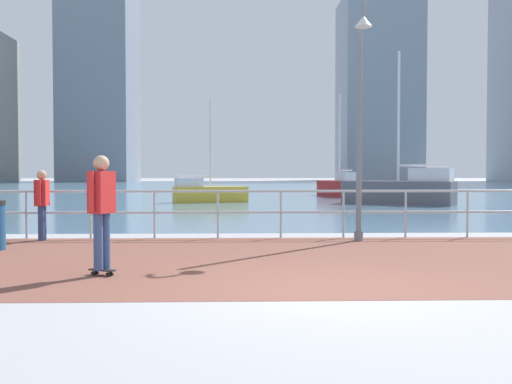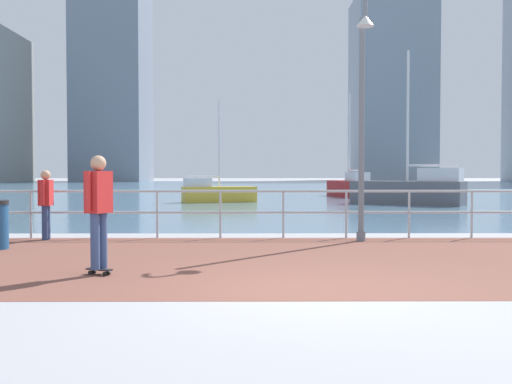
% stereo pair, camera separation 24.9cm
% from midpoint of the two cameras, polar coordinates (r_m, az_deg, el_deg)
% --- Properties ---
extents(ground, '(220.00, 220.00, 0.00)m').
position_cam_midpoint_polar(ground, '(47.16, 0.62, 0.12)').
color(ground, '#9E9EA3').
extents(brick_paving, '(28.00, 6.44, 0.01)m').
position_cam_midpoint_polar(brick_paving, '(9.91, 4.39, -6.52)').
color(brick_paving, brown).
rests_on(brick_paving, ground).
extents(harbor_water, '(180.00, 88.00, 0.00)m').
position_cam_midpoint_polar(harbor_water, '(58.01, 0.43, 0.45)').
color(harbor_water, slate).
rests_on(harbor_water, ground).
extents(waterfront_railing, '(25.25, 0.06, 1.07)m').
position_cam_midpoint_polar(waterfront_railing, '(13.03, 3.22, -1.25)').
color(waterfront_railing, '#B2BCC1').
rests_on(waterfront_railing, ground).
extents(lamppost, '(0.36, 0.82, 5.30)m').
position_cam_midpoint_polar(lamppost, '(12.55, 10.89, 8.64)').
color(lamppost, slate).
rests_on(lamppost, ground).
extents(skateboarder, '(0.41, 0.54, 1.69)m').
position_cam_midpoint_polar(skateboarder, '(8.54, -14.25, -1.08)').
color(skateboarder, black).
rests_on(skateboarder, ground).
extents(bystander, '(0.26, 0.55, 1.50)m').
position_cam_midpoint_polar(bystander, '(13.37, -19.25, -0.69)').
color(bystander, navy).
rests_on(bystander, ground).
extents(sailboat_ivory, '(2.22, 4.64, 6.26)m').
position_cam_midpoint_polar(sailboat_ivory, '(36.01, 9.33, 0.50)').
color(sailboat_ivory, '#B21E1E').
rests_on(sailboat_ivory, ground).
extents(sailboat_teal, '(3.74, 2.09, 5.02)m').
position_cam_midpoint_polar(sailboat_teal, '(28.85, -3.61, -0.05)').
color(sailboat_teal, gold).
rests_on(sailboat_teal, ground).
extents(sailboat_blue, '(5.05, 3.91, 7.00)m').
position_cam_midpoint_polar(sailboat_blue, '(27.62, 15.09, 0.20)').
color(sailboat_blue, '#595960').
rests_on(sailboat_blue, ground).
extents(tower_beige, '(11.35, 13.68, 40.39)m').
position_cam_midpoint_polar(tower_beige, '(104.34, -13.69, 11.72)').
color(tower_beige, slate).
rests_on(tower_beige, ground).
extents(tower_brick, '(14.50, 13.61, 36.69)m').
position_cam_midpoint_polar(tower_brick, '(117.18, 13.10, 9.71)').
color(tower_brick, '#8493A3').
rests_on(tower_brick, ground).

